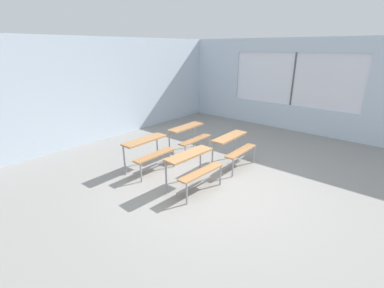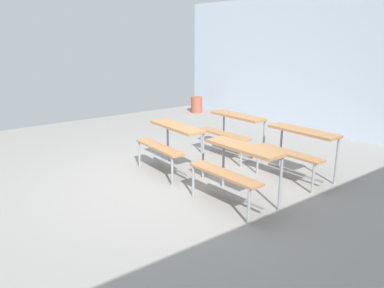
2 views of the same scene
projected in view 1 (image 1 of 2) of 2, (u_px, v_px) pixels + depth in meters
name	position (u px, v px, depth m)	size (l,w,h in m)	color
ground	(216.00, 188.00, 5.54)	(10.00, 9.00, 0.05)	gray
wall_back	(91.00, 91.00, 7.76)	(10.00, 0.12, 3.00)	silver
wall_right	(312.00, 89.00, 8.53)	(0.12, 9.00, 3.00)	silver
desk_bench_r0c0	(193.00, 163.00, 5.27)	(1.12, 0.64, 0.74)	#A87547
desk_bench_r0c1	(234.00, 144.00, 6.31)	(1.11, 0.61, 0.74)	#A87547
desk_bench_r1c0	(148.00, 148.00, 6.08)	(1.11, 0.61, 0.74)	#A87547
desk_bench_r1c1	(189.00, 134.00, 7.06)	(1.10, 0.60, 0.74)	#A87547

